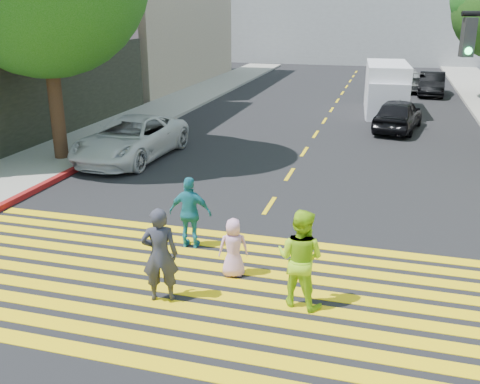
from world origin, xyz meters
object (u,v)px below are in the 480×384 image
at_px(white_sedan, 131,139).
at_px(white_van, 386,90).
at_px(silver_car, 404,79).
at_px(pedestrian_woman, 300,258).
at_px(pedestrian_child, 233,248).
at_px(dark_car_near, 398,115).
at_px(pedestrian_extra, 190,213).
at_px(dark_car_parked, 432,84).
at_px(pedestrian_man, 160,255).

distance_m(white_sedan, white_van, 14.28).
height_order(white_sedan, silver_car, white_sedan).
bearing_deg(pedestrian_woman, pedestrian_child, -11.89).
relative_size(white_sedan, dark_car_near, 1.27).
height_order(pedestrian_extra, dark_car_parked, pedestrian_extra).
xyz_separation_m(pedestrian_woman, dark_car_parked, (3.68, 26.53, -0.23)).
bearing_deg(dark_car_parked, pedestrian_extra, -101.04).
distance_m(dark_car_near, silver_car, 12.66).
bearing_deg(white_van, pedestrian_man, -104.00).
height_order(pedestrian_man, pedestrian_child, pedestrian_man).
bearing_deg(white_sedan, pedestrian_man, -57.45).
bearing_deg(pedestrian_woman, pedestrian_extra, -18.15).
xyz_separation_m(pedestrian_woman, dark_car_near, (1.70, 15.58, -0.21)).
height_order(pedestrian_child, dark_car_near, dark_car_near).
bearing_deg(pedestrian_child, white_van, -117.75).
relative_size(white_sedan, silver_car, 1.07).
relative_size(dark_car_near, dark_car_parked, 0.99).
bearing_deg(pedestrian_extra, white_sedan, -58.16).
height_order(pedestrian_woman, dark_car_parked, pedestrian_woman).
distance_m(pedestrian_extra, white_sedan, 7.95).
relative_size(pedestrian_man, white_van, 0.34).
height_order(pedestrian_child, dark_car_parked, dark_car_parked).
distance_m(pedestrian_woman, pedestrian_child, 1.67).
bearing_deg(white_van, pedestrian_woman, -97.15).
height_order(silver_car, dark_car_parked, silver_car).
height_order(pedestrian_woman, pedestrian_child, pedestrian_woman).
bearing_deg(pedestrian_child, pedestrian_extra, -59.16).
bearing_deg(silver_car, white_sedan, 57.68).
bearing_deg(dark_car_parked, pedestrian_child, -97.69).
distance_m(white_sedan, dark_car_near, 11.74).
bearing_deg(white_van, pedestrian_child, -101.65).
distance_m(pedestrian_extra, silver_car, 26.87).
relative_size(pedestrian_child, white_sedan, 0.23).
relative_size(dark_car_near, silver_car, 0.85).
xyz_separation_m(silver_car, dark_car_parked, (1.63, -1.70, -0.02)).
relative_size(pedestrian_man, pedestrian_child, 1.48).
bearing_deg(dark_car_near, pedestrian_child, 87.87).
xyz_separation_m(pedestrian_child, pedestrian_extra, (-1.31, 1.06, 0.21)).
bearing_deg(pedestrian_extra, pedestrian_woman, 142.84).
distance_m(pedestrian_man, white_sedan, 10.07).
relative_size(pedestrian_man, dark_car_near, 0.44).
relative_size(pedestrian_man, pedestrian_extra, 1.10).
distance_m(dark_car_parked, white_van, 7.35).
distance_m(pedestrian_child, white_sedan, 9.60).
bearing_deg(dark_car_parked, pedestrian_man, -99.25).
xyz_separation_m(dark_car_near, white_van, (-0.63, 4.10, 0.47)).
xyz_separation_m(white_sedan, dark_car_near, (9.15, 7.35, -0.02)).
bearing_deg(white_van, pedestrian_extra, -106.16).
xyz_separation_m(pedestrian_man, white_van, (3.55, 20.21, 0.27)).
bearing_deg(white_sedan, pedestrian_child, -48.39).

